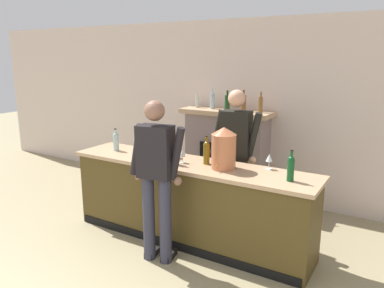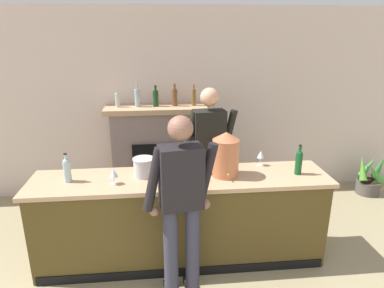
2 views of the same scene
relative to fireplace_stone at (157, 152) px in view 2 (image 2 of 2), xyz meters
name	(u,v)px [view 2 (image 2 of 2)]	position (x,y,z in m)	size (l,w,h in m)	color
wall_back_panel	(186,104)	(0.45, 0.26, 0.66)	(12.00, 0.07, 2.75)	beige
bar_counter	(182,219)	(0.24, -1.53, -0.22)	(3.06, 0.66, 0.98)	#4C3C19
fireplace_stone	(157,152)	(0.00, 0.00, 0.00)	(1.42, 0.52, 1.72)	gray
potted_plant_corner	(369,178)	(3.23, -0.21, -0.47)	(0.41, 0.38, 0.66)	#504B46
person_customer	(181,204)	(0.20, -2.11, 0.27)	(0.65, 0.35, 1.76)	#323243
person_bartender	(209,156)	(0.60, -1.02, 0.29)	(0.66, 0.34, 1.81)	#464330
copper_dispenser	(226,154)	(0.70, -1.53, 0.50)	(0.28, 0.31, 0.47)	#BD6B44
ice_bucket_steel	(144,167)	(-0.13, -1.47, 0.36)	(0.22, 0.22, 0.19)	silver
wine_bottle_chardonnay_pale	(200,161)	(0.45, -1.47, 0.41)	(0.07, 0.07, 0.33)	brown
wine_bottle_riesling_slim	(67,169)	(-0.88, -1.53, 0.40)	(0.07, 0.07, 0.30)	#9CBDC0
wine_bottle_rose_blush	(170,170)	(0.12, -1.67, 0.40)	(0.08, 0.08, 0.31)	#560F1C
wine_bottle_cabernet_heavy	(299,161)	(1.46, -1.58, 0.41)	(0.07, 0.07, 0.32)	#114821
wine_glass_back_row	(114,173)	(-0.42, -1.63, 0.38)	(0.08, 0.08, 0.16)	silver
wine_glass_front_left	(261,155)	(1.14, -1.30, 0.39)	(0.08, 0.08, 0.17)	silver
wine_glass_near_bucket	(176,169)	(0.19, -1.57, 0.38)	(0.07, 0.07, 0.16)	silver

